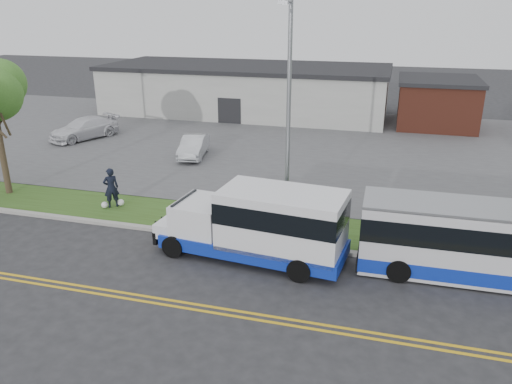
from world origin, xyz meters
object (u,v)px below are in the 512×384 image
(streetlight_near, at_px, (288,113))
(pedestrian, at_px, (111,188))
(parked_car_a, at_px, (194,146))
(transit_bus, at_px, (503,245))
(shuttle_bus, at_px, (263,223))
(parked_car_b, at_px, (84,128))

(streetlight_near, bearing_deg, pedestrian, 178.92)
(parked_car_a, bearing_deg, transit_bus, -45.38)
(shuttle_bus, relative_size, parked_car_b, 1.49)
(streetlight_near, height_order, shuttle_bus, streetlight_near)
(transit_bus, bearing_deg, streetlight_near, 164.93)
(parked_car_a, bearing_deg, streetlight_near, -59.44)
(shuttle_bus, height_order, parked_car_a, shuttle_bus)
(transit_bus, distance_m, pedestrian, 17.17)
(parked_car_b, bearing_deg, transit_bus, -3.27)
(transit_bus, bearing_deg, pedestrian, 171.58)
(parked_car_b, bearing_deg, pedestrian, -27.14)
(pedestrian, distance_m, parked_car_a, 9.20)
(shuttle_bus, bearing_deg, transit_bus, 10.67)
(pedestrian, bearing_deg, parked_car_a, -135.07)
(shuttle_bus, distance_m, pedestrian, 8.95)
(streetlight_near, height_order, parked_car_a, streetlight_near)
(transit_bus, distance_m, parked_car_b, 29.44)
(parked_car_a, relative_size, parked_car_b, 0.79)
(shuttle_bus, bearing_deg, parked_car_b, 146.23)
(streetlight_near, xyz_separation_m, transit_bus, (8.34, -2.13, -3.83))
(streetlight_near, height_order, pedestrian, streetlight_near)
(shuttle_bus, xyz_separation_m, parked_car_a, (-7.89, 12.21, -0.77))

